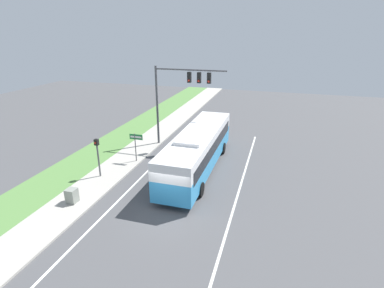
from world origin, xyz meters
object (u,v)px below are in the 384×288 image
at_px(bus, 198,148).
at_px(utility_cabinet, 72,196).
at_px(pedestrian_signal, 98,152).
at_px(signal_gantry, 179,89).
at_px(street_sign, 136,143).

relative_size(bus, utility_cabinet, 13.45).
xyz_separation_m(pedestrian_signal, utility_cabinet, (0.36, -3.64, -1.47)).
distance_m(bus, signal_gantry, 6.33).
relative_size(signal_gantry, pedestrian_signal, 2.43).
xyz_separation_m(street_sign, utility_cabinet, (-1.01, -6.87, -1.15)).
bearing_deg(street_sign, bus, 1.22).
bearing_deg(bus, signal_gantry, 124.52).
height_order(signal_gantry, street_sign, signal_gantry).
bearing_deg(pedestrian_signal, bus, 27.17).
height_order(street_sign, utility_cabinet, street_sign).
bearing_deg(pedestrian_signal, utility_cabinet, -84.41).
bearing_deg(bus, pedestrian_signal, -152.83).
bearing_deg(bus, utility_cabinet, -131.44).
bearing_deg(signal_gantry, street_sign, -115.90).
xyz_separation_m(signal_gantry, street_sign, (-2.16, -4.46, -3.60)).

